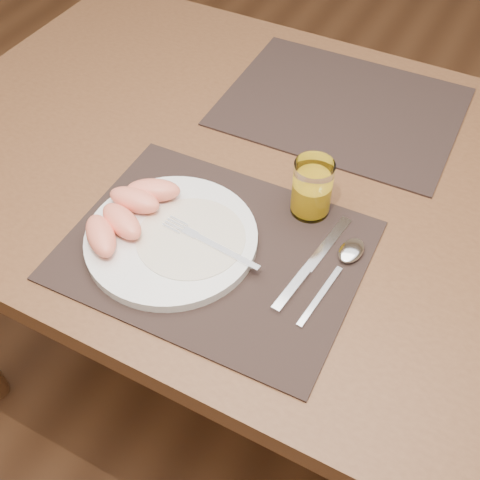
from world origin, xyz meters
The scene contains 11 objects.
ground centered at (0.00, 0.00, 0.00)m, with size 5.00×5.00×0.00m, color #54331D.
table centered at (0.00, 0.00, 0.67)m, with size 1.40×0.90×0.75m.
placemat_near centered at (-0.02, -0.22, 0.75)m, with size 0.45×0.35×0.00m, color black.
placemat_far centered at (0.02, 0.22, 0.75)m, with size 0.45×0.35×0.00m, color black.
plate centered at (-0.08, -0.24, 0.76)m, with size 0.27×0.27×0.02m, color white.
plate_dressing centered at (-0.05, -0.23, 0.77)m, with size 0.17×0.17×0.00m.
fork centered at (-0.03, -0.22, 0.77)m, with size 0.18×0.04×0.00m.
knife centered at (0.13, -0.19, 0.76)m, with size 0.04×0.22×0.01m.
spoon centered at (0.17, -0.14, 0.76)m, with size 0.04×0.19×0.01m.
juice_glass centered at (0.08, -0.07, 0.80)m, with size 0.06×0.06×0.10m.
grapefruit_wedges centered at (-0.16, -0.24, 0.79)m, with size 0.11×0.20×0.04m.
Camera 1 is at (0.30, -0.74, 1.47)m, focal length 45.00 mm.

